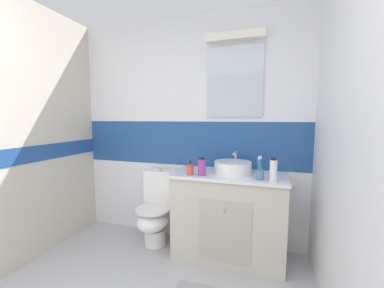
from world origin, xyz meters
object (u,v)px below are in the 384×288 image
(toilet, at_px, (156,210))
(shampoo_bottle_tall, at_px, (273,170))
(mouthwash_bottle, at_px, (202,167))
(soap_dispenser, at_px, (190,170))
(sink_basin, at_px, (233,167))
(toothbrush_cup, at_px, (260,174))

(toilet, xyz_separation_m, shampoo_bottle_tall, (1.20, -0.18, 0.57))
(toilet, distance_m, shampoo_bottle_tall, 1.35)
(shampoo_bottle_tall, relative_size, mouthwash_bottle, 1.17)
(soap_dispenser, bearing_deg, toilet, 157.69)
(sink_basin, bearing_deg, toilet, -178.61)
(soap_dispenser, height_order, mouthwash_bottle, mouthwash_bottle)
(shampoo_bottle_tall, bearing_deg, mouthwash_bottle, 178.47)
(toilet, xyz_separation_m, mouthwash_bottle, (0.57, -0.17, 0.56))
(toothbrush_cup, xyz_separation_m, soap_dispenser, (-0.64, -0.03, -0.00))
(toothbrush_cup, relative_size, shampoo_bottle_tall, 1.04)
(toothbrush_cup, height_order, mouthwash_bottle, toothbrush_cup)
(toilet, height_order, shampoo_bottle_tall, shampoo_bottle_tall)
(toothbrush_cup, bearing_deg, sink_basin, 144.92)
(sink_basin, xyz_separation_m, shampoo_bottle_tall, (0.37, -0.20, 0.04))
(sink_basin, height_order, toothbrush_cup, toothbrush_cup)
(toothbrush_cup, distance_m, soap_dispenser, 0.64)
(soap_dispenser, bearing_deg, sink_basin, 28.95)
(sink_basin, bearing_deg, toothbrush_cup, -35.08)
(toothbrush_cup, height_order, soap_dispenser, toothbrush_cup)
(sink_basin, distance_m, toilet, 0.99)
(toothbrush_cup, bearing_deg, shampoo_bottle_tall, -10.86)
(sink_basin, relative_size, mouthwash_bottle, 2.36)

